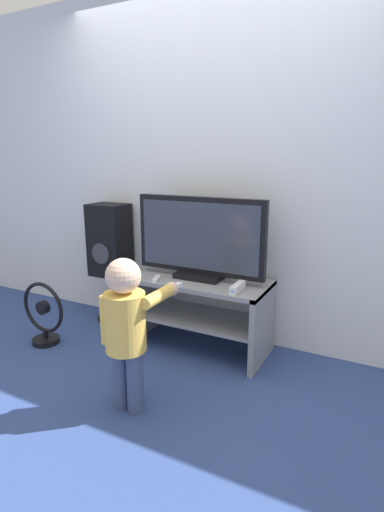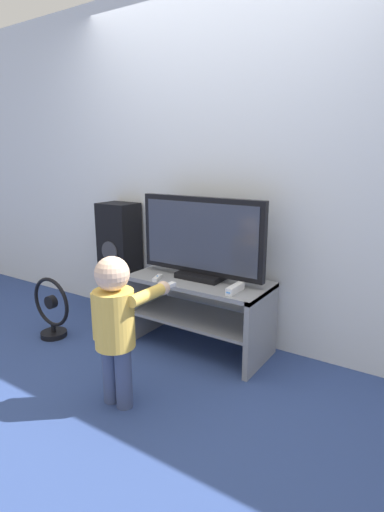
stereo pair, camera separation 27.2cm
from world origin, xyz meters
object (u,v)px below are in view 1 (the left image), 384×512
object	(u,v)px
television	(200,239)
remote_primary	(156,279)
child	(127,323)
floor_fan	(44,316)
speaker_tower	(110,244)
game_console	(238,287)

from	to	relation	value
television	remote_primary	distance (m)	0.42
child	floor_fan	size ratio (longest dim) A/B	1.80
television	child	distance (m)	0.91
television	speaker_tower	bearing A→B (deg)	172.16
child	speaker_tower	distance (m)	1.33
television	floor_fan	world-z (taller)	television
television	game_console	size ratio (longest dim) A/B	5.15
floor_fan	remote_primary	bearing A→B (deg)	20.88
speaker_tower	floor_fan	size ratio (longest dim) A/B	2.07
remote_primary	floor_fan	xyz separation A→B (m)	(-0.81, -0.31, -0.32)
child	speaker_tower	size ratio (longest dim) A/B	0.87
game_console	remote_primary	xyz separation A→B (m)	(-0.59, -0.05, -0.01)
floor_fan	speaker_tower	bearing A→B (deg)	76.08
game_console	child	size ratio (longest dim) A/B	0.21
television	game_console	world-z (taller)	television
game_console	speaker_tower	bearing A→B (deg)	168.20
television	floor_fan	bearing A→B (deg)	-154.78
remote_primary	speaker_tower	xyz separation A→B (m)	(-0.65, 0.31, 0.13)
television	remote_primary	xyz separation A→B (m)	(-0.25, -0.19, -0.27)
television	child	bearing A→B (deg)	-90.77
child	floor_fan	bearing A→B (deg)	161.08
television	child	size ratio (longest dim) A/B	1.11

